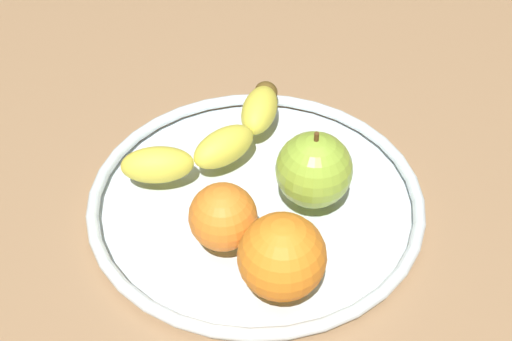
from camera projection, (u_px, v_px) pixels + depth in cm
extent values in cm
cube|color=#9D7753|center=(256.00, 220.00, 71.89)|extent=(141.73, 141.73, 4.00)
cylinder|color=silver|center=(256.00, 204.00, 70.32)|extent=(31.12, 31.12, 0.60)
torus|color=silver|center=(256.00, 198.00, 69.70)|extent=(32.41, 32.41, 1.20)
ellipsoid|color=yellow|center=(157.00, 165.00, 69.60)|extent=(7.31, 7.70, 3.59)
ellipsoid|color=yellow|center=(224.00, 147.00, 71.55)|extent=(7.70, 5.15, 3.59)
ellipsoid|color=yellow|center=(259.00, 110.00, 75.84)|extent=(7.89, 6.01, 3.59)
ellipsoid|color=brown|center=(266.00, 92.00, 78.10)|extent=(2.81, 3.09, 2.51)
sphere|color=#95BD3A|center=(314.00, 170.00, 66.46)|extent=(7.17, 7.17, 7.17)
cylinder|color=#593819|center=(316.00, 138.00, 63.88)|extent=(0.44, 0.44, 1.20)
sphere|color=orange|center=(223.00, 217.00, 62.87)|extent=(6.07, 6.07, 6.07)
sphere|color=orange|center=(282.00, 257.00, 58.73)|extent=(7.37, 7.37, 7.37)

